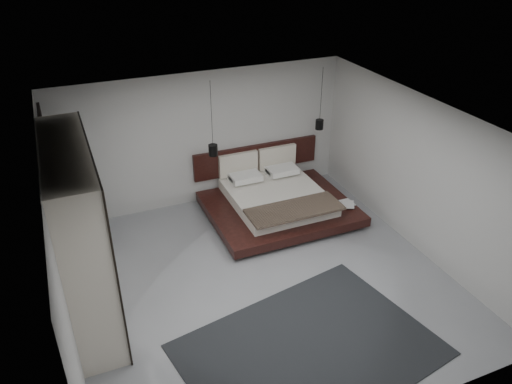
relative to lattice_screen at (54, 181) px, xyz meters
name	(u,v)px	position (x,y,z in m)	size (l,w,h in m)	color
floor	(262,279)	(2.95, -2.45, -1.30)	(6.00, 6.00, 0.00)	gray
ceiling	(263,124)	(2.95, -2.45, 1.50)	(6.00, 6.00, 0.00)	white
wall_back	(204,139)	(2.95, 0.55, 0.10)	(6.00, 6.00, 0.00)	#B1B1AF
wall_front	(374,341)	(2.95, -5.45, 0.10)	(6.00, 6.00, 0.00)	#B1B1AF
wall_left	(60,253)	(-0.05, -2.45, 0.10)	(6.00, 6.00, 0.00)	#B1B1AF
wall_right	(419,175)	(5.95, -2.45, 0.10)	(6.00, 6.00, 0.00)	#B1B1AF
lattice_screen	(54,181)	(0.00, 0.00, 0.00)	(0.05, 0.90, 2.60)	black
bed	(276,200)	(4.09, -0.54, -1.01)	(2.84, 2.42, 1.09)	black
book_lower	(342,204)	(5.26, -1.21, -1.02)	(0.23, 0.31, 0.03)	#99724C
book_upper	(342,204)	(5.24, -1.24, -1.00)	(0.23, 0.32, 0.02)	#99724C
pendant_left	(213,150)	(2.93, -0.09, 0.13)	(0.18, 0.18, 1.49)	black
pendant_right	(319,124)	(5.26, -0.09, 0.30)	(0.17, 0.17, 1.30)	black
wardrobe	(80,235)	(0.25, -2.06, 0.07)	(0.66, 2.78, 2.73)	silver
rug	(309,350)	(2.95, -4.15, -1.29)	(3.45, 2.47, 0.01)	black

